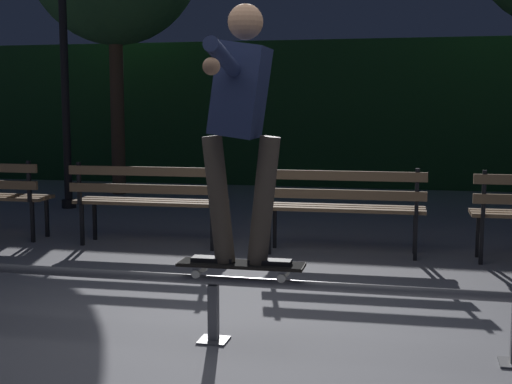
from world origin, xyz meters
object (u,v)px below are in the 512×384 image
park_bench_left_center (148,195)px  park_bench_right_center (342,201)px  skateboarder (241,112)px  grind_rail (213,290)px  skateboard (241,265)px  lamp_post_left (63,30)px

park_bench_left_center → park_bench_right_center: bearing=0.0°
skateboarder → grind_rail: bearing=-180.0°
grind_rail → skateboard: skateboard is taller
skateboard → skateboarder: skateboarder is taller
skateboard → grind_rail: bearing=-180.0°
skateboarder → park_bench_left_center: 3.32m
skateboarder → skateboard: bearing=-178.8°
skateboarder → park_bench_left_center: size_ratio=0.97×
park_bench_left_center → lamp_post_left: lamp_post_left is taller
skateboard → park_bench_right_center: size_ratio=0.49×
park_bench_right_center → park_bench_left_center: bearing=180.0°
skateboarder → lamp_post_left: 6.42m
park_bench_right_center → lamp_post_left: bearing=150.4°
skateboarder → lamp_post_left: (-3.80, 5.07, 1.05)m
skateboard → park_bench_right_center: bearing=83.1°
park_bench_left_center → lamp_post_left: bearing=132.2°
park_bench_left_center → skateboarder: bearing=-58.3°
grind_rail → lamp_post_left: 6.59m
grind_rail → skateboard: size_ratio=5.39×
grind_rail → skateboarder: bearing=0.0°
lamp_post_left → grind_rail: bearing=-54.4°
grind_rail → park_bench_left_center: size_ratio=2.63×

